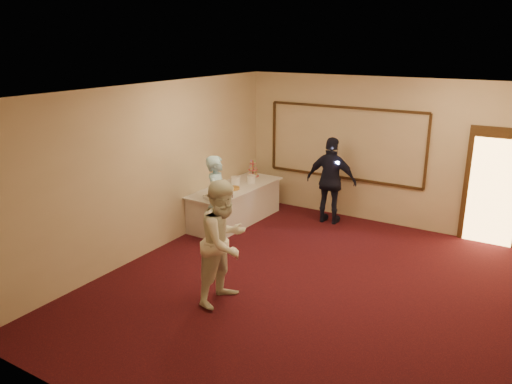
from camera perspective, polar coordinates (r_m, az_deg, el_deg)
floor at (r=7.90m, az=5.48°, el=-10.91°), size 7.00×7.00×0.00m
room_walls at (r=7.18m, az=5.94°, el=3.52°), size 6.04×7.04×3.02m
wall_molding at (r=10.70m, az=10.08°, el=5.51°), size 3.45×0.04×1.55m
doorway at (r=10.15m, az=25.54°, el=0.43°), size 1.05×0.07×2.20m
buffet_table at (r=10.45m, az=-2.39°, el=-1.39°), size 1.01×2.38×0.77m
pavlova_tray at (r=9.56m, az=-4.38°, el=-0.30°), size 0.47×0.56×0.18m
cupcake_stand at (r=11.08m, az=-0.35°, el=2.52°), size 0.27×0.27×0.39m
plate_stack_a at (r=10.47m, az=-2.37°, el=1.32°), size 0.20×0.20×0.17m
plate_stack_b at (r=10.59m, az=-0.54°, el=1.50°), size 0.20×0.20×0.16m
tart at (r=10.11m, az=-2.59°, el=0.40°), size 0.29×0.29×0.06m
man at (r=9.30m, az=-4.42°, el=-0.87°), size 0.57×0.71×1.67m
woman at (r=7.18m, az=-3.63°, el=-5.73°), size 0.74×0.93×1.84m
guest at (r=10.38m, az=8.60°, el=1.28°), size 1.08×0.51×1.81m
camera_flash at (r=10.12m, az=9.26°, el=3.33°), size 0.08×0.06×0.05m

